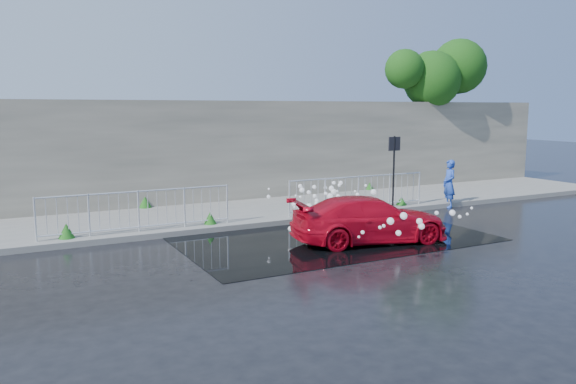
# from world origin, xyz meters

# --- Properties ---
(ground) EXTENTS (90.00, 90.00, 0.00)m
(ground) POSITION_xyz_m (0.00, 0.00, 0.00)
(ground) COLOR black
(ground) RESTS_ON ground
(pavement) EXTENTS (30.00, 4.00, 0.15)m
(pavement) POSITION_xyz_m (0.00, 5.00, 0.07)
(pavement) COLOR slate
(pavement) RESTS_ON ground
(curb) EXTENTS (30.00, 0.25, 0.16)m
(curb) POSITION_xyz_m (0.00, 3.00, 0.08)
(curb) COLOR slate
(curb) RESTS_ON ground
(retaining_wall) EXTENTS (30.00, 0.60, 3.50)m
(retaining_wall) POSITION_xyz_m (0.00, 7.20, 1.90)
(retaining_wall) COLOR #635F53
(retaining_wall) RESTS_ON pavement
(puddle) EXTENTS (8.00, 5.00, 0.01)m
(puddle) POSITION_xyz_m (0.50, 1.00, 0.01)
(puddle) COLOR black
(puddle) RESTS_ON ground
(sign_post) EXTENTS (0.45, 0.06, 2.50)m
(sign_post) POSITION_xyz_m (4.20, 3.10, 1.72)
(sign_post) COLOR black
(sign_post) RESTS_ON ground
(tree) EXTENTS (5.01, 2.45, 6.40)m
(tree) POSITION_xyz_m (9.93, 7.42, 4.86)
(tree) COLOR #332114
(tree) RESTS_ON ground
(railing_left) EXTENTS (5.05, 0.05, 1.10)m
(railing_left) POSITION_xyz_m (-4.00, 3.35, 0.74)
(railing_left) COLOR silver
(railing_left) RESTS_ON pavement
(railing_right) EXTENTS (5.05, 0.05, 1.10)m
(railing_right) POSITION_xyz_m (3.00, 3.35, 0.74)
(railing_right) COLOR silver
(railing_right) RESTS_ON pavement
(weeds) EXTENTS (12.17, 3.93, 0.38)m
(weeds) POSITION_xyz_m (-0.50, 4.50, 0.32)
(weeds) COLOR #164A13
(weeds) RESTS_ON pavement
(water_spray) EXTENTS (3.56, 5.65, 0.98)m
(water_spray) POSITION_xyz_m (1.08, 1.39, 0.75)
(water_spray) COLOR white
(water_spray) RESTS_ON ground
(red_car) EXTENTS (4.28, 2.39, 1.17)m
(red_car) POSITION_xyz_m (1.08, 0.06, 0.59)
(red_car) COLOR #AF0719
(red_car) RESTS_ON ground
(person) EXTENTS (0.54, 0.68, 1.64)m
(person) POSITION_xyz_m (6.50, 2.97, 0.82)
(person) COLOR #2347B2
(person) RESTS_ON ground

